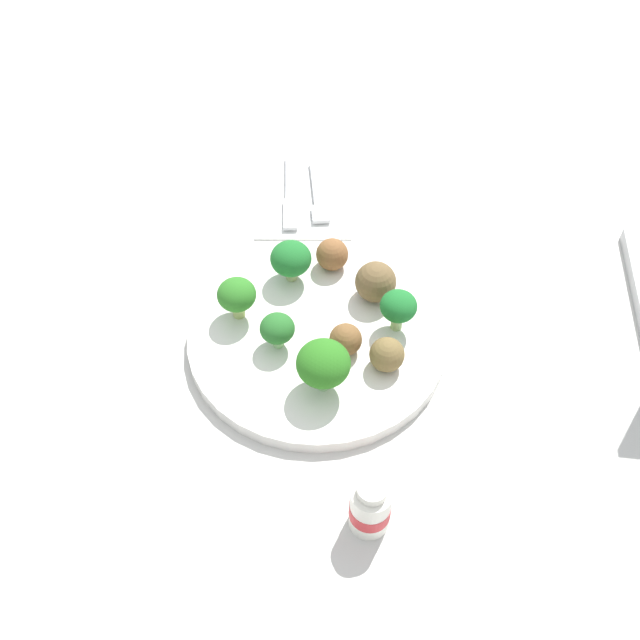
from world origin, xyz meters
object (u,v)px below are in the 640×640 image
meatball_front_left (378,282)px  meatball_mid_right (390,355)px  broccoli_floret_mid_right (401,307)px  yogurt_bottle (374,507)px  broccoli_floret_front_left (280,329)px  meatball_back_left (349,339)px  broccoli_floret_back_left (240,295)px  knife (293,194)px  broccoli_floret_front_right (327,364)px  napkin (306,194)px  fork (321,195)px  broccoli_floret_far_rim (294,259)px  plate (320,337)px  meatball_back_right (335,254)px

meatball_front_left → meatball_mid_right: meatball_front_left is taller
broccoli_floret_mid_right → meatball_front_left: broccoli_floret_mid_right is taller
broccoli_floret_mid_right → yogurt_bottle: size_ratio=0.76×
broccoli_floret_front_left → meatball_back_left: 0.07m
broccoli_floret_back_left → meatball_mid_right: broccoli_floret_back_left is taller
broccoli_floret_mid_right → knife: bearing=-152.6°
broccoli_floret_back_left → meatball_front_left: size_ratio=1.09×
broccoli_floret_front_right → yogurt_bottle: 0.15m
broccoli_floret_mid_right → broccoli_floret_front_right: 0.11m
meatball_front_left → napkin: meatball_front_left is taller
broccoli_floret_front_right → meatball_mid_right: bearing=111.9°
meatball_mid_right → fork: bearing=-166.3°
broccoli_floret_far_rim → napkin: (-0.16, 0.01, -0.04)m
broccoli_floret_back_left → broccoli_floret_far_rim: size_ratio=1.01×
meatball_back_left → knife: meatball_back_left is taller
meatball_mid_right → broccoli_floret_mid_right: bearing=164.4°
knife → fork: bearing=88.8°
broccoli_floret_front_left → meatball_mid_right: (0.03, 0.11, -0.01)m
broccoli_floret_front_left → yogurt_bottle: (0.19, 0.09, -0.01)m
plate → yogurt_bottle: size_ratio=4.24×
broccoli_floret_far_rim → meatball_mid_right: bearing=38.5°
broccoli_floret_front_left → meatball_front_left: (-0.07, 0.11, -0.00)m
broccoli_floret_front_left → napkin: size_ratio=0.24×
broccoli_floret_far_rim → knife: bearing=-178.2°
napkin → plate: bearing=3.8°
meatball_front_left → meatball_back_right: bearing=-135.2°
knife → yogurt_bottle: size_ratio=2.20×
broccoli_floret_front_right → broccoli_floret_far_rim: size_ratio=1.21×
broccoli_floret_far_rim → meatball_front_left: size_ratio=1.09×
broccoli_floret_front_right → meatball_back_left: broccoli_floret_front_right is taller
broccoli_floret_far_rim → napkin: broccoli_floret_far_rim is taller
plate → broccoli_floret_far_rim: size_ratio=5.63×
broccoli_floret_front_right → meatball_back_left: (-0.05, 0.02, -0.02)m
meatball_front_left → meatball_mid_right: bearing=3.8°
broccoli_floret_back_left → broccoli_floret_front_right: 0.13m
plate → fork: plate is taller
broccoli_floret_front_left → broccoli_floret_far_rim: size_ratio=0.84×
meatball_back_left → broccoli_floret_far_rim: bearing=-150.9°
meatball_back_right → broccoli_floret_back_left: bearing=-54.1°
broccoli_floret_far_rim → meatball_mid_right: 0.16m
knife → broccoli_floret_front_right: bearing=7.4°
napkin → knife: 0.02m
plate → meatball_back_left: (0.02, 0.03, 0.03)m
meatball_mid_right → fork: size_ratio=0.30×
fork → yogurt_bottle: (0.45, 0.04, 0.02)m
meatball_back_left → napkin: 0.27m
broccoli_floret_front_right → meatball_back_left: bearing=153.3°
plate → meatball_mid_right: meatball_mid_right is taller
meatball_back_right → meatball_back_left: bearing=5.5°
yogurt_bottle → plate: bearing=-167.7°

